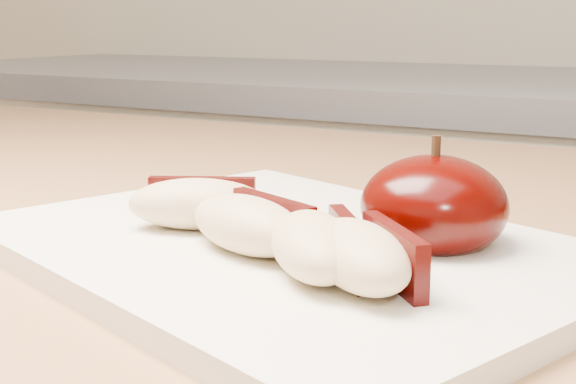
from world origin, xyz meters
The scene contains 6 objects.
cutting_board centered at (-0.03, 0.35, 0.91)m, with size 0.32×0.23×0.01m, color silver.
apple_half centered at (0.04, 0.39, 0.93)m, with size 0.08×0.08×0.06m.
apple_wedge_a centered at (-0.08, 0.35, 0.93)m, with size 0.08×0.07×0.03m.
apple_wedge_b centered at (-0.03, 0.33, 0.93)m, with size 0.08×0.06×0.03m.
apple_wedge_c centered at (0.01, 0.31, 0.93)m, with size 0.08×0.08×0.03m.
apple_wedge_d centered at (0.03, 0.31, 0.93)m, with size 0.08×0.08×0.03m.
Camera 1 is at (0.17, 0.01, 1.02)m, focal length 50.00 mm.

